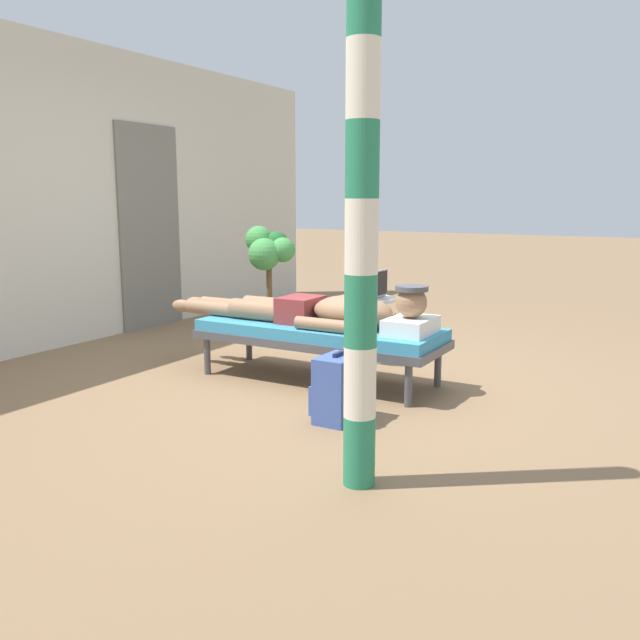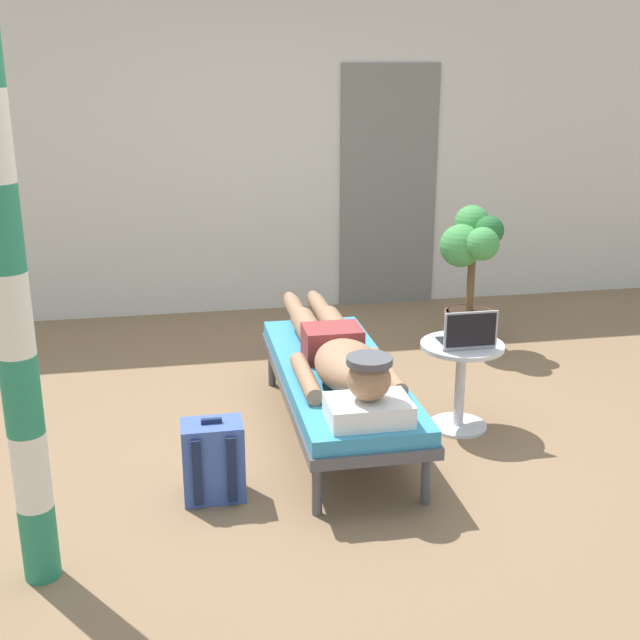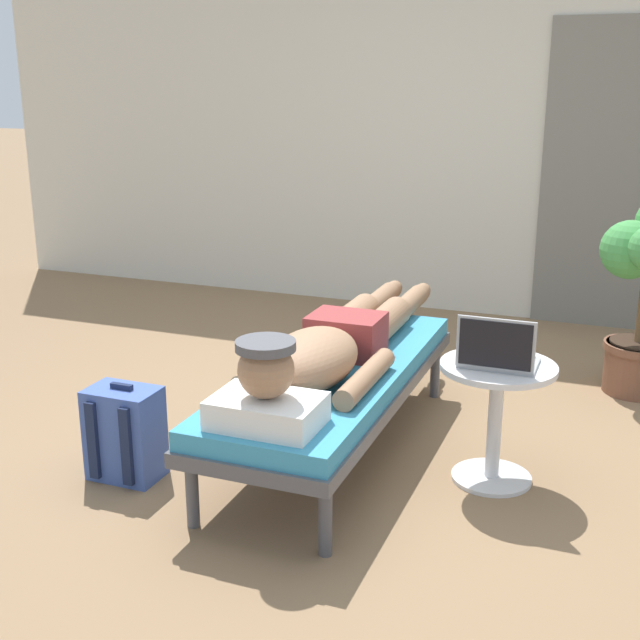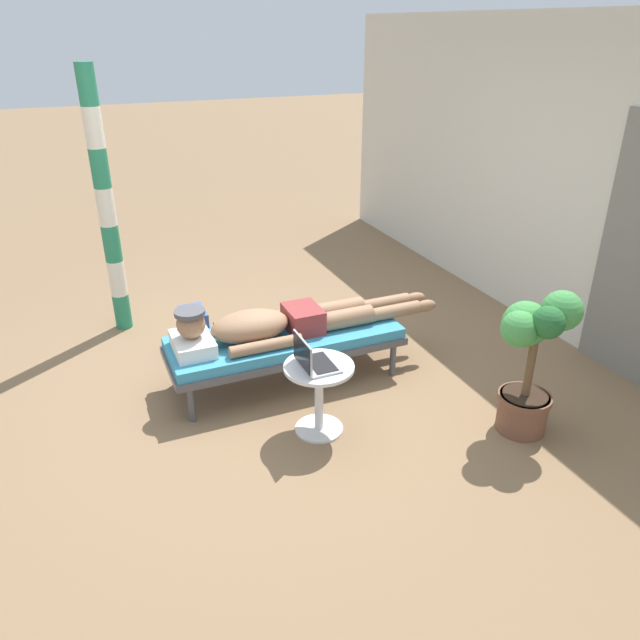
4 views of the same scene
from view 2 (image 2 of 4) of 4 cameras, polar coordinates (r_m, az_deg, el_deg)
The scene contains 10 objects.
ground_plane at distance 4.68m, azimuth 1.94°, elevation -8.61°, with size 40.00×40.00×0.00m, color #846647.
house_wall_back at distance 6.95m, azimuth -3.32°, elevation 11.80°, with size 7.60×0.20×2.70m, color beige.
house_door_panel at distance 7.07m, azimuth 4.80°, elevation 9.19°, with size 0.84×0.03×2.04m, color slate.
lounge_chair at distance 4.63m, azimuth 1.23°, elevation -4.19°, with size 0.64×1.84×0.42m.
person_reclining at distance 4.53m, azimuth 1.37°, elevation -2.38°, with size 0.53×2.17×0.33m.
side_table at distance 4.80m, azimuth 9.81°, elevation -3.51°, with size 0.48×0.48×0.52m.
laptop at distance 4.68m, azimuth 10.17°, elevation -1.16°, with size 0.31×0.24×0.23m.
backpack at distance 4.11m, azimuth -7.48°, elevation -9.71°, with size 0.30×0.26×0.42m.
potted_plant at distance 6.08m, azimuth 10.46°, elevation 3.50°, with size 0.47×0.55×1.05m.
porch_post at distance 3.31m, azimuth -20.73°, elevation 0.38°, with size 0.15×0.15×2.32m.
Camera 2 is at (-0.93, -4.08, 2.09)m, focal length 45.81 mm.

